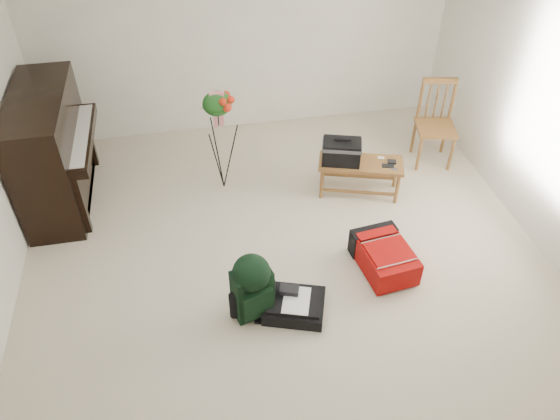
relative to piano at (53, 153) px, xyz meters
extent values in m
cube|color=beige|center=(2.19, -1.60, -0.60)|extent=(5.00, 5.50, 0.01)
cube|color=white|center=(2.19, -1.60, 1.90)|extent=(5.00, 5.50, 0.01)
cube|color=white|center=(2.19, 1.15, 0.65)|extent=(5.00, 0.04, 2.50)
cube|color=black|center=(-0.01, 0.00, 0.03)|extent=(0.55, 1.50, 1.25)
cube|color=black|center=(0.29, 0.00, 0.13)|extent=(0.28, 1.30, 0.10)
cube|color=white|center=(0.29, 0.00, 0.18)|extent=(0.22, 1.20, 0.02)
cube|color=black|center=(0.04, 0.00, -0.55)|extent=(0.45, 1.30, 0.10)
cube|color=olive|center=(3.19, -0.52, -0.21)|extent=(0.97, 0.61, 0.04)
cylinder|color=olive|center=(2.78, -0.66, -0.41)|extent=(0.04, 0.04, 0.37)
cylinder|color=olive|center=(2.78, -0.37, -0.41)|extent=(0.04, 0.04, 0.37)
cylinder|color=olive|center=(3.60, -0.66, -0.41)|extent=(0.04, 0.04, 0.37)
cylinder|color=olive|center=(3.60, -0.37, -0.41)|extent=(0.04, 0.04, 0.37)
cube|color=olive|center=(4.21, -0.10, -0.14)|extent=(0.51, 0.51, 0.04)
cylinder|color=olive|center=(4.03, -0.29, -0.38)|extent=(0.04, 0.04, 0.44)
cylinder|color=olive|center=(4.03, 0.08, -0.38)|extent=(0.04, 0.04, 0.44)
cylinder|color=olive|center=(4.40, -0.29, -0.38)|extent=(0.04, 0.04, 0.44)
cylinder|color=olive|center=(4.40, 0.08, -0.38)|extent=(0.04, 0.04, 0.44)
cube|color=olive|center=(4.21, 0.08, 0.36)|extent=(0.39, 0.12, 0.06)
cylinder|color=olive|center=(4.03, 0.08, 0.12)|extent=(0.04, 0.04, 0.53)
cylinder|color=olive|center=(4.40, 0.08, 0.12)|extent=(0.04, 0.04, 0.53)
cube|color=#A40708|center=(3.08, -1.69, -0.46)|extent=(0.51, 0.70, 0.25)
cube|color=black|center=(3.08, -1.44, -0.46)|extent=(0.47, 0.20, 0.27)
cube|color=#A40708|center=(3.08, -1.73, -0.32)|extent=(0.43, 0.42, 0.02)
cube|color=silver|center=(3.08, -1.92, -0.32)|extent=(0.41, 0.06, 0.01)
cube|color=black|center=(2.13, -2.03, -0.54)|extent=(0.63, 0.56, 0.13)
cube|color=black|center=(2.13, -2.03, -0.46)|extent=(0.55, 0.48, 0.03)
cube|color=white|center=(2.15, -2.05, -0.43)|extent=(0.32, 0.37, 0.01)
cube|color=black|center=(2.08, -1.97, -0.41)|extent=(0.19, 0.15, 0.05)
cube|color=black|center=(1.77, -1.97, -0.35)|extent=(0.37, 0.28, 0.50)
cube|color=black|center=(1.77, -2.10, -0.38)|extent=(0.27, 0.12, 0.29)
sphere|color=black|center=(1.77, -1.97, -0.10)|extent=(0.32, 0.32, 0.32)
cube|color=black|center=(1.70, -1.86, -0.35)|extent=(0.05, 0.04, 0.44)
cube|color=black|center=(1.85, -1.86, -0.35)|extent=(0.05, 0.04, 0.44)
cylinder|color=black|center=(1.73, -0.13, 0.36)|extent=(0.01, 0.01, 0.32)
ellipsoid|color=#1B5119|center=(1.73, -0.13, 0.46)|extent=(0.30, 0.21, 0.28)
cube|color=red|center=(1.73, -0.15, 0.56)|extent=(0.15, 0.06, 0.09)
camera|label=1|loc=(1.42, -5.05, 3.22)|focal=35.00mm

